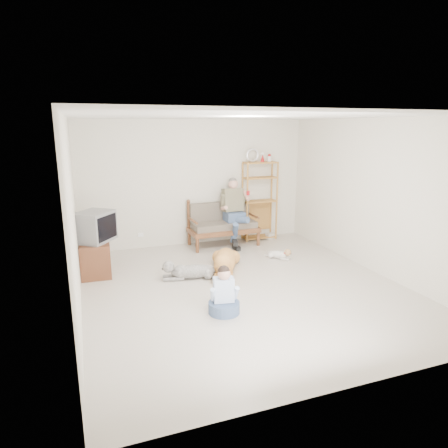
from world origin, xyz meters
name	(u,v)px	position (x,y,z in m)	size (l,w,h in m)	color
floor	(243,287)	(0.00, 0.00, 0.00)	(5.50, 5.50, 0.00)	beige
ceiling	(246,116)	(0.00, 0.00, 2.70)	(5.50, 5.50, 0.00)	white
wall_back	(196,183)	(0.00, 2.75, 1.35)	(5.00, 5.00, 0.00)	beige
wall_front	(360,261)	(0.00, -2.75, 1.35)	(5.00, 5.00, 0.00)	beige
wall_left	(73,218)	(-2.50, 0.00, 1.35)	(5.50, 5.50, 0.00)	beige
wall_right	(376,197)	(2.50, 0.00, 1.35)	(5.50, 5.50, 0.00)	beige
loveseat	(223,223)	(0.50, 2.42, 0.49)	(1.52, 0.73, 0.95)	brown
man	(235,216)	(0.71, 2.20, 0.68)	(0.56, 0.80, 1.30)	#45597F
etagere	(260,200)	(1.45, 2.55, 0.92)	(0.79, 0.35, 2.09)	#B07C37
book_stack	(270,236)	(1.71, 2.49, 0.06)	(0.19, 0.14, 0.12)	silver
tv_stand	(95,257)	(-2.23, 1.52, 0.30)	(0.54, 0.92, 0.60)	brown
crt_tv	(95,226)	(-2.19, 1.47, 0.86)	(0.78, 0.81, 0.53)	slate
wall_outlet	(141,235)	(-1.25, 2.73, 0.30)	(0.12, 0.02, 0.08)	white
golden_retriever	(225,262)	(-0.06, 0.75, 0.20)	(0.81, 1.53, 0.49)	#C98845
shaggy_dog	(188,271)	(-0.75, 0.69, 0.14)	(1.14, 0.38, 0.34)	silver
terrier	(280,254)	(1.24, 1.09, 0.09)	(0.44, 0.46, 0.22)	silver
child	(224,296)	(-0.61, -0.75, 0.25)	(0.44, 0.44, 0.70)	#45597F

